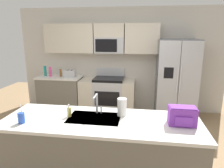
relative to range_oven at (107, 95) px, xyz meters
The scene contains 15 objects.
ground_plane 1.88m from the range_oven, 81.43° to the right, with size 9.00×9.00×0.00m, color #997A56.
kitchen_wall_unit 1.08m from the range_oven, 65.31° to the left, with size 5.20×0.43×2.60m.
back_counter 1.24m from the range_oven, behind, with size 1.11×0.63×0.90m.
range_oven is the anchor object (origin of this frame).
refrigerator 1.71m from the range_oven, ahead, with size 0.90×0.76×1.85m.
island_counter 2.52m from the range_oven, 82.42° to the right, with size 2.54×0.89×0.90m.
toaster 1.09m from the range_oven, behind, with size 0.28×0.16×0.18m.
pepper_mill 1.33m from the range_oven, behind, with size 0.05×0.05×0.19m, color brown.
bottle_pink 1.58m from the range_oven, behind, with size 0.06×0.06×0.25m, color #EA4C93.
bottle_teal 1.73m from the range_oven, behind, with size 0.06×0.06×0.26m, color teal.
sink_faucet 2.40m from the range_oven, 84.09° to the right, with size 0.08×0.21×0.28m.
drink_cup_blue 2.85m from the range_oven, 102.74° to the right, with size 0.08×0.08×0.25m.
soap_dispenser 2.51m from the range_oven, 92.48° to the right, with size 0.06×0.06×0.17m.
paper_towel_roll 2.46m from the range_oven, 75.84° to the right, with size 0.12×0.12×0.24m, color white.
backpack 2.88m from the range_oven, 61.89° to the right, with size 0.32×0.22×0.23m.
Camera 1 is at (0.55, -3.07, 1.98)m, focal length 32.65 mm.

